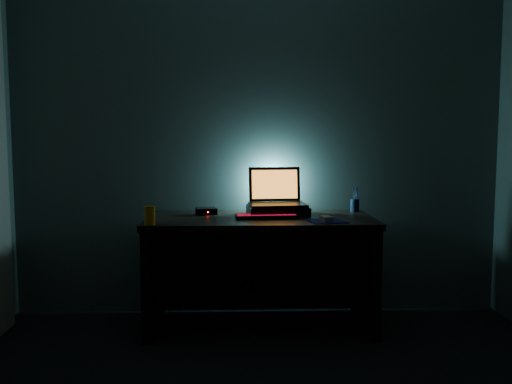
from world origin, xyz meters
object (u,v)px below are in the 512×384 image
at_px(laptop, 276,196).
at_px(keyboard, 267,216).
at_px(juice_glass, 150,215).
at_px(router, 206,211).
at_px(pen_cup, 355,205).
at_px(mouse, 326,218).

xyz_separation_m(laptop, keyboard, (-0.08, -0.20, -0.11)).
xyz_separation_m(juice_glass, router, (0.32, 0.45, -0.04)).
distance_m(pen_cup, router, 1.05).
relative_size(mouse, pen_cup, 1.10).
relative_size(keyboard, juice_glass, 3.60).
bearing_deg(keyboard, router, 150.48).
bearing_deg(keyboard, mouse, -27.25).
xyz_separation_m(mouse, router, (-0.77, 0.35, 0.00)).
bearing_deg(laptop, juice_glass, -155.55).
bearing_deg(pen_cup, juice_glass, -158.23).
distance_m(keyboard, router, 0.45).
relative_size(mouse, juice_glass, 0.87).
relative_size(laptop, router, 2.60).
height_order(laptop, pen_cup, laptop).
xyz_separation_m(keyboard, juice_glass, (-0.72, -0.26, 0.04)).
height_order(mouse, pen_cup, pen_cup).
bearing_deg(juice_glass, router, 54.60).
distance_m(laptop, pen_cup, 0.57).
relative_size(keyboard, pen_cup, 4.54).
relative_size(keyboard, mouse, 4.14).
bearing_deg(mouse, laptop, 115.18).
distance_m(mouse, juice_glass, 1.09).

